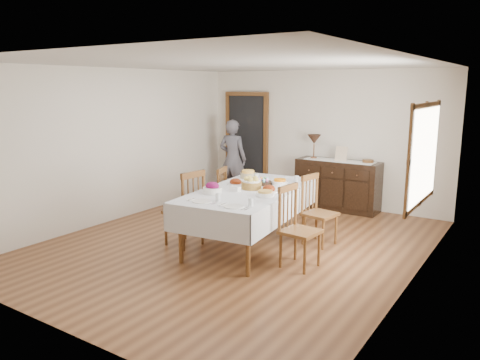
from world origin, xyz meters
The scene contains 26 objects.
ground centered at (0.00, 0.00, 0.00)m, with size 6.00×6.00×0.00m, color brown.
room_shell centered at (-0.15, 0.42, 1.64)m, with size 5.02×6.02×2.65m.
dining_table centered at (0.19, 0.06, 0.74)m, with size 1.50×2.56×0.84m.
chair_left_near centered at (-0.56, -0.45, 0.57)m, with size 0.52×0.52×1.12m.
chair_left_far centered at (-0.75, 0.48, 0.51)m, with size 0.52×0.52×1.01m.
chair_right_near centered at (1.12, -0.28, 0.54)m, with size 0.48×0.48×1.06m.
chair_right_far centered at (0.98, 0.68, 0.52)m, with size 0.49×0.49×1.03m.
sideboard centered at (0.48, 2.72, 0.47)m, with size 1.55×0.56×0.93m.
person centered at (-1.71, 2.43, 0.87)m, with size 0.54×0.35×1.74m, color #575661.
bread_basket centered at (0.19, 0.12, 0.91)m, with size 0.29×0.29×0.18m.
egg_basket centered at (0.17, 0.46, 0.88)m, with size 0.28×0.28×0.11m.
ham_platter_a centered at (-0.17, 0.24, 0.87)m, with size 0.27×0.27×0.11m.
ham_platter_b centered at (0.49, 0.10, 0.87)m, with size 0.28×0.28×0.11m.
beet_bowl centered at (-0.11, -0.42, 0.90)m, with size 0.26×0.26×0.16m.
carrot_bowl centered at (0.39, 0.60, 0.88)m, with size 0.24×0.24×0.09m.
pineapple_bowl centered at (-0.28, 0.76, 0.90)m, with size 0.25×0.25×0.13m.
casserole_dish centered at (0.59, -0.18, 0.87)m, with size 0.25×0.25×0.08m.
butter_dish centered at (0.08, -0.15, 0.87)m, with size 0.15×0.10×0.07m.
setting_left centered at (0.11, -0.84, 0.86)m, with size 0.43×0.31×0.10m.
setting_right centered at (0.60, -0.83, 0.86)m, with size 0.43×0.31×0.10m.
glass_far_a centered at (-0.13, 0.77, 0.88)m, with size 0.07×0.07×0.09m.
glass_far_b centered at (0.52, 0.90, 0.89)m, with size 0.07×0.07×0.10m.
runner centered at (0.51, 2.68, 0.94)m, with size 1.30×0.35×0.01m.
table_lamp centered at (-0.02, 2.70, 1.29)m, with size 0.26×0.26×0.46m.
picture_frame centered at (0.56, 2.64, 1.07)m, with size 0.22×0.08×0.28m.
deco_bowl centered at (1.02, 2.76, 0.96)m, with size 0.20×0.20×0.06m.
Camera 1 is at (3.68, -5.49, 2.30)m, focal length 35.00 mm.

